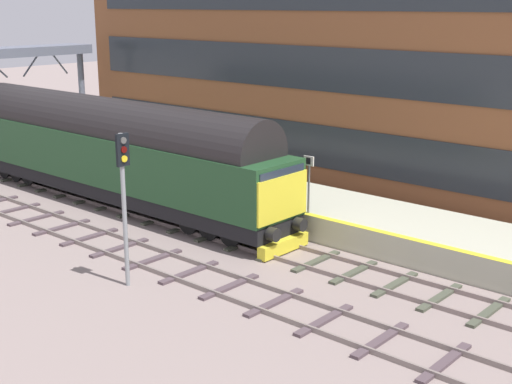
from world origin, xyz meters
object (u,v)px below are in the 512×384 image
(signal_post_near, at_px, (124,190))
(platform_number_sign, at_px, (309,176))
(diesel_locomotive, at_px, (111,148))
(waiting_passenger, at_px, (163,146))

(signal_post_near, height_order, platform_number_sign, signal_post_near)
(diesel_locomotive, height_order, waiting_passenger, diesel_locomotive)
(diesel_locomotive, bearing_deg, signal_post_near, -124.88)
(diesel_locomotive, bearing_deg, waiting_passenger, 10.09)
(waiting_passenger, bearing_deg, signal_post_near, 138.10)
(platform_number_sign, bearing_deg, signal_post_near, 168.74)
(signal_post_near, relative_size, platform_number_sign, 2.23)
(diesel_locomotive, distance_m, signal_post_near, 9.67)
(diesel_locomotive, xyz_separation_m, signal_post_near, (-5.52, -7.91, 0.61))
(signal_post_near, height_order, waiting_passenger, signal_post_near)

